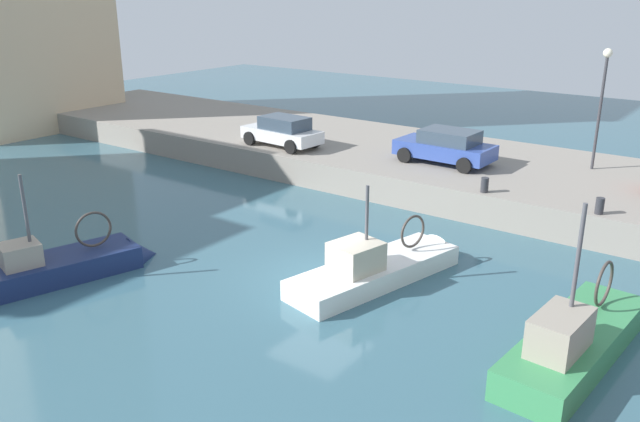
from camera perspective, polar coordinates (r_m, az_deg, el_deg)
The scene contains 10 objects.
water_surface at distance 19.85m, azimuth 0.04°, elevation -5.78°, with size 80.00×80.00×0.00m, color #386070.
quay_wall at distance 29.16m, azimuth 13.58°, elevation 3.15°, with size 9.00×56.00×1.20m, color gray.
fishing_boat_navy at distance 21.25m, azimuth -21.60°, elevation -5.21°, with size 6.20×3.12×4.09m.
fishing_boat_white at distance 19.85m, azimuth 5.51°, elevation -5.48°, with size 6.77×3.01×3.80m.
fishing_boat_green at distance 17.07m, azimuth 21.51°, elevation -11.15°, with size 6.62×2.19×4.78m.
parked_car_white at distance 30.62m, azimuth -3.27°, elevation 6.95°, with size 2.04×3.98×1.41m.
parked_car_blue at distance 28.09m, azimuth 10.91°, elevation 5.57°, with size 2.13×4.10×1.44m.
mooring_bollard_south at distance 23.38m, azimuth 23.18°, elevation 0.41°, with size 0.28×0.28×0.55m, color #2D2D33.
mooring_bollard_mid at distance 24.50m, azimuth 14.15°, elevation 2.21°, with size 0.28×0.28×0.55m, color #2D2D33.
quay_streetlamp at distance 28.50m, azimuth 23.41°, elevation 9.71°, with size 0.36×0.36×4.83m.
Camera 1 is at (-14.50, -10.67, 8.36)m, focal length 36.74 mm.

